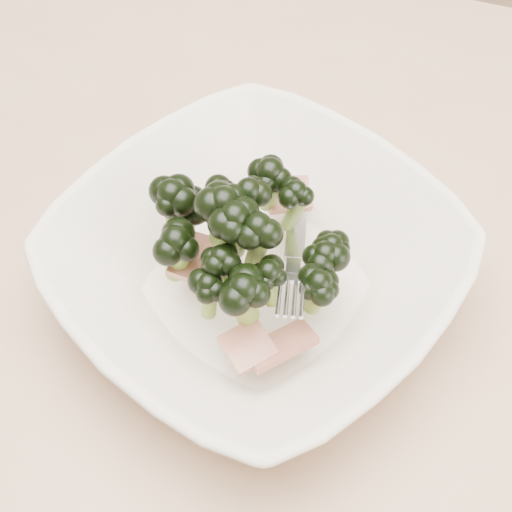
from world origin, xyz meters
name	(u,v)px	position (x,y,z in m)	size (l,w,h in m)	color
ground	(219,471)	(0.00, 0.00, 0.00)	(4.00, 4.00, 0.00)	tan
dining_table	(193,262)	(0.00, 0.00, 0.65)	(1.20, 0.80, 0.75)	tan
broccoli_dish	(255,261)	(0.09, -0.07, 0.79)	(0.41, 0.41, 0.13)	beige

